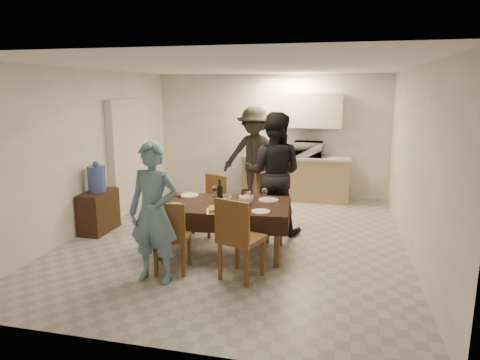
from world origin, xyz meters
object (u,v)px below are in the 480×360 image
(savoury_tart, at_px, (222,209))
(person_near, at_px, (154,213))
(console, at_px, (99,212))
(person_kitchen, at_px, (254,155))
(wine_bottle, at_px, (220,191))
(water_jug, at_px, (97,179))
(person_far, at_px, (273,174))
(dining_table, at_px, (222,206))
(microwave, at_px, (308,149))
(water_pitcher, at_px, (246,198))

(savoury_tart, relative_size, person_near, 0.24)
(console, relative_size, person_kitchen, 0.37)
(wine_bottle, bearing_deg, console, 170.00)
(water_jug, distance_m, savoury_tart, 2.45)
(person_near, bearing_deg, savoury_tart, 48.41)
(savoury_tart, distance_m, person_far, 1.52)
(dining_table, distance_m, console, 2.28)
(dining_table, distance_m, person_kitchen, 2.88)
(person_far, relative_size, person_kitchen, 1.00)
(wine_bottle, bearing_deg, microwave, 73.38)
(dining_table, relative_size, savoury_tart, 4.81)
(savoury_tart, bearing_deg, person_far, 72.53)
(water_pitcher, bearing_deg, dining_table, 171.87)
(water_jug, bearing_deg, water_pitcher, -10.64)
(person_far, bearing_deg, savoury_tart, 73.30)
(dining_table, height_order, savoury_tart, savoury_tart)
(water_jug, bearing_deg, savoury_tart, -19.36)
(water_pitcher, xyz_separation_m, person_far, (0.20, 1.10, 0.14))
(microwave, distance_m, person_near, 4.61)
(console, distance_m, water_jug, 0.54)
(microwave, bearing_deg, wine_bottle, 73.38)
(dining_table, height_order, water_pitcher, water_pitcher)
(person_near, bearing_deg, dining_table, 64.89)
(console, bearing_deg, person_near, -41.79)
(savoury_tart, xyz_separation_m, person_near, (-0.65, -0.67, 0.10))
(savoury_tart, xyz_separation_m, person_far, (0.45, 1.43, 0.22))
(person_near, bearing_deg, water_jug, 140.75)
(water_jug, relative_size, savoury_tart, 1.04)
(console, distance_m, person_far, 2.90)
(person_near, xyz_separation_m, person_kitchen, (0.42, 3.91, 0.12))
(dining_table, bearing_deg, wine_bottle, 130.11)
(savoury_tart, bearing_deg, dining_table, 104.74)
(savoury_tart, height_order, microwave, microwave)
(water_pitcher, xyz_separation_m, person_kitchen, (-0.48, 2.91, 0.14))
(water_pitcher, xyz_separation_m, savoury_tart, (-0.25, -0.33, -0.08))
(console, distance_m, person_kitchen, 3.26)
(console, height_order, microwave, microwave)
(wine_bottle, distance_m, water_pitcher, 0.42)
(savoury_tart, bearing_deg, water_pitcher, 52.85)
(wine_bottle, relative_size, person_far, 0.17)
(water_jug, distance_m, person_kitchen, 3.20)
(dining_table, bearing_deg, microwave, 69.53)
(console, bearing_deg, water_jug, 90.00)
(water_pitcher, distance_m, savoury_tart, 0.42)
(water_jug, bearing_deg, person_far, 12.67)
(console, height_order, water_pitcher, water_pitcher)
(water_jug, bearing_deg, person_near, -41.79)
(person_far, bearing_deg, person_kitchen, -68.78)
(water_jug, height_order, person_kitchen, person_kitchen)
(savoury_tart, bearing_deg, person_near, -134.13)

